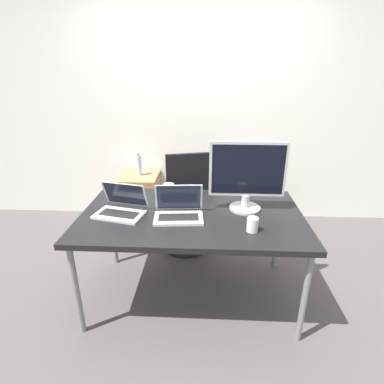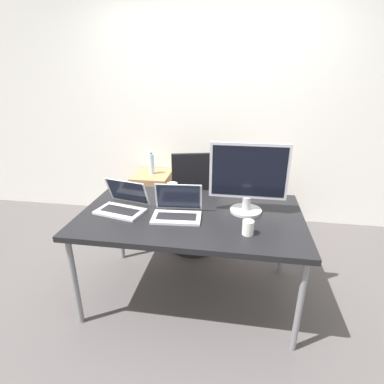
{
  "view_description": "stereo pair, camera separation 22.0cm",
  "coord_description": "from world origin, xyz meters",
  "px_view_note": "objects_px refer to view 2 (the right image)",
  "views": [
    {
      "loc": [
        0.1,
        -1.99,
        1.72
      ],
      "look_at": [
        0.0,
        0.05,
        0.9
      ],
      "focal_mm": 28.0,
      "sensor_mm": 36.0,
      "label": 1
    },
    {
      "loc": [
        0.32,
        -1.97,
        1.72
      ],
      "look_at": [
        0.0,
        0.05,
        0.9
      ],
      "focal_mm": 28.0,
      "sensor_mm": 36.0,
      "label": 2
    }
  ],
  "objects_px": {
    "office_chair": "(194,213)",
    "water_bottle": "(152,164)",
    "cabinet_right": "(257,204)",
    "coffee_cup_brown": "(172,190)",
    "laptop_right": "(123,204)",
    "laptop_left": "(177,210)",
    "cabinet_left": "(153,197)",
    "monitor": "(248,178)",
    "coffee_cup_white": "(248,228)"
  },
  "relations": [
    {
      "from": "cabinet_left",
      "to": "cabinet_right",
      "type": "bearing_deg",
      "value": 0.0
    },
    {
      "from": "cabinet_right",
      "to": "coffee_cup_white",
      "type": "distance_m",
      "value": 1.59
    },
    {
      "from": "cabinet_left",
      "to": "coffee_cup_white",
      "type": "relative_size",
      "value": 6.31
    },
    {
      "from": "office_chair",
      "to": "cabinet_right",
      "type": "bearing_deg",
      "value": 39.54
    },
    {
      "from": "laptop_right",
      "to": "coffee_cup_brown",
      "type": "relative_size",
      "value": 3.17
    },
    {
      "from": "laptop_left",
      "to": "laptop_right",
      "type": "bearing_deg",
      "value": 174.86
    },
    {
      "from": "monitor",
      "to": "cabinet_right",
      "type": "bearing_deg",
      "value": 81.65
    },
    {
      "from": "laptop_right",
      "to": "monitor",
      "type": "xyz_separation_m",
      "value": [
        0.92,
        0.12,
        0.22
      ]
    },
    {
      "from": "water_bottle",
      "to": "laptop_left",
      "type": "distance_m",
      "value": 1.45
    },
    {
      "from": "laptop_right",
      "to": "office_chair",
      "type": "bearing_deg",
      "value": 59.62
    },
    {
      "from": "office_chair",
      "to": "water_bottle",
      "type": "xyz_separation_m",
      "value": [
        -0.59,
        0.54,
        0.33
      ]
    },
    {
      "from": "laptop_left",
      "to": "cabinet_left",
      "type": "bearing_deg",
      "value": 113.63
    },
    {
      "from": "cabinet_right",
      "to": "laptop_right",
      "type": "xyz_separation_m",
      "value": [
        -1.09,
        -1.28,
        0.49
      ]
    },
    {
      "from": "laptop_left",
      "to": "coffee_cup_brown",
      "type": "distance_m",
      "value": 0.37
    },
    {
      "from": "monitor",
      "to": "office_chair",
      "type": "bearing_deg",
      "value": 127.58
    },
    {
      "from": "cabinet_left",
      "to": "coffee_cup_brown",
      "type": "relative_size",
      "value": 5.0
    },
    {
      "from": "cabinet_right",
      "to": "laptop_left",
      "type": "relative_size",
      "value": 1.68
    },
    {
      "from": "cabinet_right",
      "to": "cabinet_left",
      "type": "bearing_deg",
      "value": 180.0
    },
    {
      "from": "coffee_cup_brown",
      "to": "laptop_right",
      "type": "bearing_deg",
      "value": -135.44
    },
    {
      "from": "monitor",
      "to": "coffee_cup_brown",
      "type": "bearing_deg",
      "value": 162.06
    },
    {
      "from": "office_chair",
      "to": "cabinet_left",
      "type": "distance_m",
      "value": 0.8
    },
    {
      "from": "monitor",
      "to": "coffee_cup_white",
      "type": "relative_size",
      "value": 5.79
    },
    {
      "from": "coffee_cup_white",
      "to": "laptop_left",
      "type": "bearing_deg",
      "value": 160.01
    },
    {
      "from": "cabinet_right",
      "to": "water_bottle",
      "type": "bearing_deg",
      "value": 179.9
    },
    {
      "from": "water_bottle",
      "to": "monitor",
      "type": "distance_m",
      "value": 1.61
    },
    {
      "from": "cabinet_right",
      "to": "coffee_cup_white",
      "type": "relative_size",
      "value": 6.31
    },
    {
      "from": "coffee_cup_white",
      "to": "coffee_cup_brown",
      "type": "distance_m",
      "value": 0.81
    },
    {
      "from": "laptop_left",
      "to": "laptop_right",
      "type": "xyz_separation_m",
      "value": [
        -0.43,
        0.04,
        -0.0
      ]
    },
    {
      "from": "cabinet_left",
      "to": "monitor",
      "type": "bearing_deg",
      "value": -47.53
    },
    {
      "from": "water_bottle",
      "to": "laptop_right",
      "type": "bearing_deg",
      "value": -83.32
    },
    {
      "from": "laptop_right",
      "to": "coffee_cup_white",
      "type": "bearing_deg",
      "value": -13.36
    },
    {
      "from": "office_chair",
      "to": "coffee_cup_brown",
      "type": "bearing_deg",
      "value": -105.53
    },
    {
      "from": "laptop_right",
      "to": "water_bottle",
      "type": "bearing_deg",
      "value": 96.68
    },
    {
      "from": "office_chair",
      "to": "water_bottle",
      "type": "distance_m",
      "value": 0.86
    },
    {
      "from": "office_chair",
      "to": "cabinet_left",
      "type": "height_order",
      "value": "office_chair"
    },
    {
      "from": "cabinet_left",
      "to": "monitor",
      "type": "distance_m",
      "value": 1.74
    },
    {
      "from": "cabinet_right",
      "to": "coffee_cup_brown",
      "type": "distance_m",
      "value": 1.34
    },
    {
      "from": "water_bottle",
      "to": "coffee_cup_white",
      "type": "height_order",
      "value": "water_bottle"
    },
    {
      "from": "laptop_left",
      "to": "coffee_cup_white",
      "type": "xyz_separation_m",
      "value": [
        0.5,
        -0.18,
        0.0
      ]
    },
    {
      "from": "cabinet_right",
      "to": "coffee_cup_brown",
      "type": "xyz_separation_m",
      "value": [
        -0.77,
        -0.97,
        0.51
      ]
    },
    {
      "from": "cabinet_right",
      "to": "coffee_cup_brown",
      "type": "bearing_deg",
      "value": -128.53
    },
    {
      "from": "cabinet_right",
      "to": "monitor",
      "type": "bearing_deg",
      "value": -98.35
    },
    {
      "from": "laptop_left",
      "to": "monitor",
      "type": "relative_size",
      "value": 0.65
    },
    {
      "from": "office_chair",
      "to": "monitor",
      "type": "bearing_deg",
      "value": -52.42
    },
    {
      "from": "office_chair",
      "to": "coffee_cup_white",
      "type": "distance_m",
      "value": 1.15
    },
    {
      "from": "cabinet_right",
      "to": "monitor",
      "type": "relative_size",
      "value": 1.09
    },
    {
      "from": "monitor",
      "to": "water_bottle",
      "type": "bearing_deg",
      "value": 132.42
    },
    {
      "from": "office_chair",
      "to": "laptop_left",
      "type": "height_order",
      "value": "office_chair"
    },
    {
      "from": "laptop_right",
      "to": "cabinet_right",
      "type": "bearing_deg",
      "value": 49.66
    },
    {
      "from": "coffee_cup_brown",
      "to": "cabinet_left",
      "type": "bearing_deg",
      "value": 115.6
    }
  ]
}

